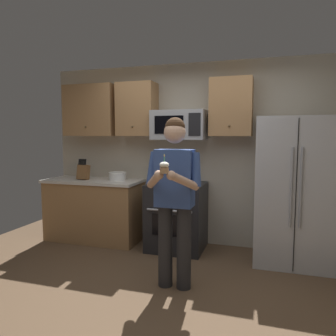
% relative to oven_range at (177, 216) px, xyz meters
% --- Properties ---
extents(ground_plane, '(6.00, 6.00, 0.00)m').
position_rel_oven_range_xyz_m(ground_plane, '(0.15, -1.36, -0.46)').
color(ground_plane, brown).
extents(wall_back, '(4.40, 0.10, 2.60)m').
position_rel_oven_range_xyz_m(wall_back, '(0.15, 0.39, 0.84)').
color(wall_back, '#B7AD99').
rests_on(wall_back, ground).
extents(oven_range, '(0.76, 0.70, 0.93)m').
position_rel_oven_range_xyz_m(oven_range, '(0.00, 0.00, 0.00)').
color(oven_range, black).
rests_on(oven_range, ground).
extents(microwave, '(0.74, 0.41, 0.40)m').
position_rel_oven_range_xyz_m(microwave, '(0.00, 0.12, 1.26)').
color(microwave, '#9EA0A5').
extents(refrigerator, '(0.90, 0.75, 1.80)m').
position_rel_oven_range_xyz_m(refrigerator, '(1.50, -0.04, 0.44)').
color(refrigerator, '#B7BABF').
rests_on(refrigerator, ground).
extents(cabinet_row_upper, '(2.78, 0.36, 0.76)m').
position_rel_oven_range_xyz_m(cabinet_row_upper, '(-0.57, 0.17, 1.49)').
color(cabinet_row_upper, '#9E7247').
extents(counter_left, '(1.44, 0.66, 0.92)m').
position_rel_oven_range_xyz_m(counter_left, '(-1.30, 0.02, 0.00)').
color(counter_left, '#9E7247').
rests_on(counter_left, ground).
extents(knife_block, '(0.16, 0.15, 0.32)m').
position_rel_oven_range_xyz_m(knife_block, '(-1.44, -0.03, 0.58)').
color(knife_block, brown).
rests_on(knife_block, counter_left).
extents(bowl_large_white, '(0.26, 0.26, 0.12)m').
position_rel_oven_range_xyz_m(bowl_large_white, '(-0.92, 0.05, 0.52)').
color(bowl_large_white, white).
rests_on(bowl_large_white, counter_left).
extents(person, '(0.60, 0.48, 1.76)m').
position_rel_oven_range_xyz_m(person, '(0.29, -1.12, 0.53)').
color(person, '#262628').
rests_on(person, ground).
extents(cupcake, '(0.09, 0.09, 0.17)m').
position_rel_oven_range_xyz_m(cupcake, '(0.29, -1.45, 0.83)').
color(cupcake, '#A87F56').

